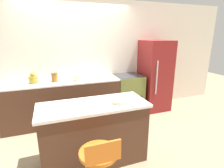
{
  "coord_description": "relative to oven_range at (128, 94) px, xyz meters",
  "views": [
    {
      "loc": [
        -0.57,
        -3.32,
        1.84
      ],
      "look_at": [
        0.49,
        -0.39,
        0.96
      ],
      "focal_mm": 28.0,
      "sensor_mm": 36.0,
      "label": 1
    }
  ],
  "objects": [
    {
      "name": "ground_plane",
      "position": [
        -1.15,
        -0.33,
        -0.46
      ],
      "size": [
        14.0,
        14.0,
        0.0
      ],
      "primitive_type": "plane",
      "color": "#998466"
    },
    {
      "name": "canister_jar",
      "position": [
        -1.65,
        -0.01,
        0.55
      ],
      "size": [
        0.13,
        0.13,
        0.17
      ],
      "color": "#9E6623",
      "rests_on": "back_counter"
    },
    {
      "name": "oven_range",
      "position": [
        0.0,
        0.0,
        0.0
      ],
      "size": [
        0.63,
        0.63,
        0.92
      ],
      "color": "olive",
      "rests_on": "ground_plane"
    },
    {
      "name": "stool_chair",
      "position": [
        -1.31,
        -2.09,
        -0.02
      ],
      "size": [
        0.43,
        0.43,
        0.85
      ],
      "color": "#B7B7BC",
      "rests_on": "ground_plane"
    },
    {
      "name": "back_counter",
      "position": [
        -1.51,
        0.0,
        -0.0
      ],
      "size": [
        2.37,
        0.62,
        0.92
      ],
      "color": "#4C2D1E",
      "rests_on": "ground_plane"
    },
    {
      "name": "kettle",
      "position": [
        -2.05,
        -0.01,
        0.55
      ],
      "size": [
        0.18,
        0.18,
        0.22
      ],
      "color": "#B29333",
      "rests_on": "back_counter"
    },
    {
      "name": "fruit_bowl",
      "position": [
        -0.83,
        -1.52,
        0.48
      ],
      "size": [
        0.22,
        0.22,
        0.05
      ],
      "color": "beige",
      "rests_on": "kitchen_island"
    },
    {
      "name": "mixing_bowl",
      "position": [
        -1.18,
        -0.01,
        0.51
      ],
      "size": [
        0.22,
        0.22,
        0.1
      ],
      "color": "beige",
      "rests_on": "back_counter"
    },
    {
      "name": "wall_back",
      "position": [
        -1.15,
        0.34,
        0.84
      ],
      "size": [
        8.0,
        0.06,
        2.6
      ],
      "color": "silver",
      "rests_on": "ground_plane"
    },
    {
      "name": "kitchen_island",
      "position": [
        -1.2,
        -1.44,
        -0.0
      ],
      "size": [
        1.53,
        0.62,
        0.91
      ],
      "color": "#4C2D1E",
      "rests_on": "ground_plane"
    },
    {
      "name": "refrigerator",
      "position": [
        0.71,
        -0.03,
        0.4
      ],
      "size": [
        0.65,
        0.7,
        1.71
      ],
      "color": "maroon",
      "rests_on": "ground_plane"
    }
  ]
}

